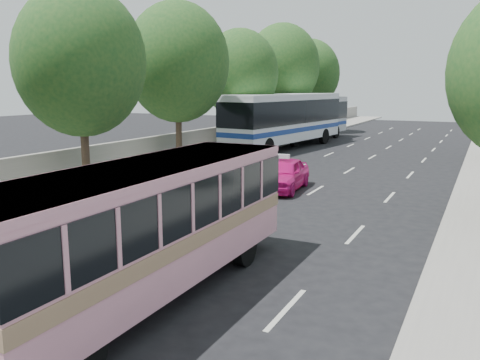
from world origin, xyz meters
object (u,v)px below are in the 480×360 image
Objects in this scene: pink_taxi at (283,174)px; tour_coach_rear at (306,115)px; pink_bus at (147,217)px; white_pickup at (203,167)px; tour_coach_front at (285,116)px.

tour_coach_rear reaches higher than pink_taxi.
white_pickup is at bearing 115.27° from pink_bus.
tour_coach_rear is at bearing 99.58° from tour_coach_front.
white_pickup is (-4.16, 0.08, 0.00)m from pink_taxi.
pink_taxi is at bearing -5.64° from white_pickup.
white_pickup is at bearing -78.68° from tour_coach_rear.
pink_taxi is 4.16m from white_pickup.
tour_coach_rear is at bearing 103.01° from pink_bus.
pink_bus reaches higher than pink_taxi.
white_pickup is at bearing -76.76° from tour_coach_front.
pink_bus is 0.75× the size of tour_coach_rear.
pink_taxi is 15.75m from tour_coach_front.
pink_bus is at bearing -67.29° from tour_coach_front.
pink_taxi is 20.80m from tour_coach_rear.
tour_coach_front reaches higher than pink_taxi.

